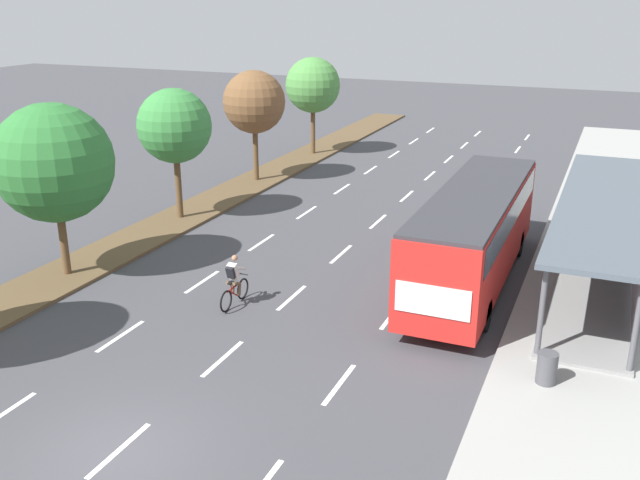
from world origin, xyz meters
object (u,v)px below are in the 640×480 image
object	(u,v)px
trash_bin	(547,368)
bus_shelter	(610,233)
median_tree_third	(174,126)
bus	(475,227)
cyclist	(234,283)
median_tree_fourth	(254,102)
median_tree_fifth	(313,85)
median_tree_second	(54,163)

from	to	relation	value
trash_bin	bus_shelter	bearing A→B (deg)	82.35
median_tree_third	bus	bearing A→B (deg)	-9.55
cyclist	median_tree_third	distance (m)	10.46
median_tree_fourth	bus_shelter	bearing A→B (deg)	-23.43
median_tree_third	median_tree_fifth	distance (m)	14.63
median_tree_second	bus_shelter	bearing A→B (deg)	21.21
median_tree_third	median_tree_fourth	size ratio (longest dim) A/B	0.99
cyclist	median_tree_second	bearing A→B (deg)	-178.51
median_tree_third	median_tree_second	bearing A→B (deg)	-89.49
median_tree_second	bus	bearing A→B (deg)	20.47
cyclist	trash_bin	xyz separation A→B (m)	(9.91, -1.33, -0.22)
median_tree_fifth	trash_bin	bearing A→B (deg)	-54.27
median_tree_fourth	cyclist	bearing A→B (deg)	-64.64
median_tree_second	trash_bin	distance (m)	17.11
bus_shelter	median_tree_fifth	world-z (taller)	median_tree_fifth
cyclist	median_tree_second	world-z (taller)	median_tree_second
bus_shelter	median_tree_second	world-z (taller)	median_tree_second
median_tree_fourth	median_tree_third	bearing A→B (deg)	-89.91
cyclist	median_tree_fifth	world-z (taller)	median_tree_fifth
bus_shelter	median_tree_second	distance (m)	19.20
bus_shelter	bus	bearing A→B (deg)	-156.50
bus	median_tree_second	size ratio (longest dim) A/B	1.85
median_tree_second	median_tree_fifth	world-z (taller)	median_tree_second
cyclist	median_tree_fourth	xyz separation A→B (m)	(-6.85, 14.45, 3.47)
bus_shelter	median_tree_third	distance (m)	17.99
bus_shelter	cyclist	distance (m)	12.93
median_tree_second	median_tree_third	world-z (taller)	median_tree_second
cyclist	median_tree_fifth	bearing A→B (deg)	107.12
cyclist	median_tree_third	size ratio (longest dim) A/B	0.32
median_tree_third	median_tree_fourth	bearing A→B (deg)	90.09
bus_shelter	median_tree_third	xyz separation A→B (m)	(-17.83, 0.42, 2.35)
median_tree_second	median_tree_third	bearing A→B (deg)	90.51
bus_shelter	bus	size ratio (longest dim) A/B	1.27
bus_shelter	trash_bin	size ratio (longest dim) A/B	16.85
median_tree_second	trash_bin	world-z (taller)	median_tree_second
median_tree_second	median_tree_fifth	bearing A→B (deg)	89.81
median_tree_fifth	bus	bearing A→B (deg)	-51.57
bus	median_tree_third	bearing A→B (deg)	170.45
bus	trash_bin	bearing A→B (deg)	-62.67
bus_shelter	trash_bin	bearing A→B (deg)	-97.65
trash_bin	median_tree_fourth	bearing A→B (deg)	136.72
trash_bin	median_tree_third	bearing A→B (deg)	153.17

